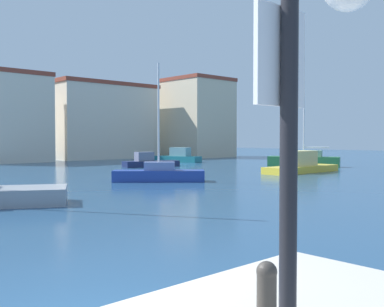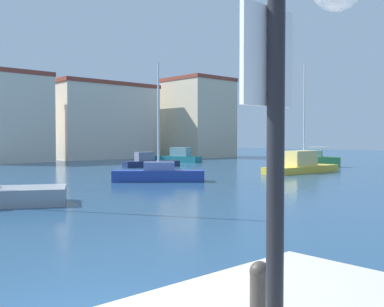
% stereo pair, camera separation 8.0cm
% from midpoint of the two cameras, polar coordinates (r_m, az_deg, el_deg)
% --- Properties ---
extents(water, '(160.00, 160.00, 0.00)m').
position_cam_midpoint_polar(water, '(31.43, -7.09, -3.02)').
color(water, navy).
rests_on(water, ground).
extents(mooring_bollard, '(0.21, 0.21, 0.55)m').
position_cam_midpoint_polar(mooring_bollard, '(4.83, 8.86, -16.09)').
color(mooring_bollard, '#38332D').
rests_on(mooring_bollard, pier_quay).
extents(sailboat_blue_near_pier, '(5.21, 4.79, 7.37)m').
position_cam_midpoint_polar(sailboat_blue_near_pier, '(28.43, -4.27, -2.54)').
color(sailboat_blue_near_pier, '#233D93').
rests_on(sailboat_blue_near_pier, water).
extents(motorboat_navy_distant_north, '(5.57, 2.65, 1.41)m').
position_cam_midpoint_polar(motorboat_navy_distant_north, '(43.13, -5.42, -1.06)').
color(motorboat_navy_distant_north, '#19234C').
rests_on(motorboat_navy_distant_north, water).
extents(motorboat_yellow_center_channel, '(7.58, 2.05, 1.72)m').
position_cam_midpoint_polar(motorboat_yellow_center_channel, '(36.69, 13.45, -1.44)').
color(motorboat_yellow_center_channel, gold).
rests_on(motorboat_yellow_center_channel, water).
extents(motorboat_teal_far_right, '(3.11, 5.71, 1.66)m').
position_cam_midpoint_polar(motorboat_teal_far_right, '(51.68, -1.77, -0.42)').
color(motorboat_teal_far_right, '#1E707A').
rests_on(motorboat_teal_far_right, water).
extents(sailboat_green_far_left, '(4.40, 6.68, 9.85)m').
position_cam_midpoint_polar(sailboat_green_far_left, '(44.53, 13.85, -0.79)').
color(sailboat_green_far_left, '#28703D').
rests_on(sailboat_green_far_left, water).
extents(waterfront_apartments, '(8.30, 5.10, 10.11)m').
position_cam_midpoint_polar(waterfront_apartments, '(54.23, -21.88, 4.28)').
color(waterfront_apartments, beige).
rests_on(waterfront_apartments, ground).
extents(harbor_office, '(14.12, 7.96, 10.00)m').
position_cam_midpoint_polar(harbor_office, '(62.18, -11.40, 4.01)').
color(harbor_office, beige).
rests_on(harbor_office, ground).
extents(yacht_club, '(7.95, 8.14, 11.27)m').
position_cam_midpoint_polar(yacht_club, '(65.53, 0.70, 4.50)').
color(yacht_club, beige).
rests_on(yacht_club, ground).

